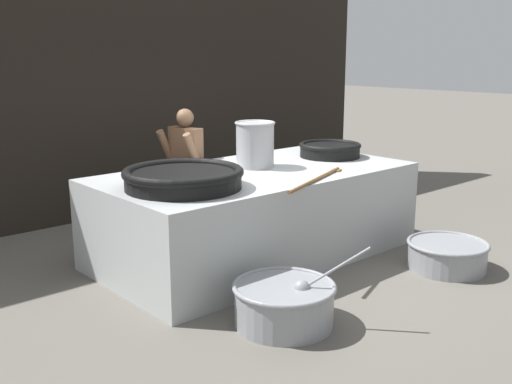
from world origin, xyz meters
name	(u,v)px	position (x,y,z in m)	size (l,w,h in m)	color
ground_plane	(256,254)	(0.00, 0.00, 0.00)	(60.00, 60.00, 0.00)	#666059
back_wall	(127,73)	(0.00, 2.88, 2.09)	(9.69, 0.24, 4.17)	black
hearth_platform	(256,213)	(0.00, 0.00, 0.52)	(3.74, 1.95, 1.04)	#B2B7B7
giant_wok_near	(183,177)	(-1.17, -0.20, 1.15)	(1.24, 1.24, 0.21)	black
giant_wok_far	(330,149)	(1.36, 0.05, 1.14)	(0.82, 0.82, 0.19)	black
stock_pot	(255,144)	(0.14, 0.17, 1.32)	(0.49, 0.49, 0.55)	#9E9EA3
stirring_paddle	(318,179)	(0.14, -0.85, 1.06)	(1.33, 0.57, 0.04)	brown
cook	(186,167)	(-0.09, 1.30, 0.91)	(0.43, 0.65, 1.68)	brown
prep_bowl_vegetables	(284,302)	(-1.08, -1.60, 0.21)	(0.97, 1.04, 0.77)	gray
prep_bowl_meat	(447,254)	(1.28, -1.80, 0.18)	(0.90, 0.90, 0.32)	gray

